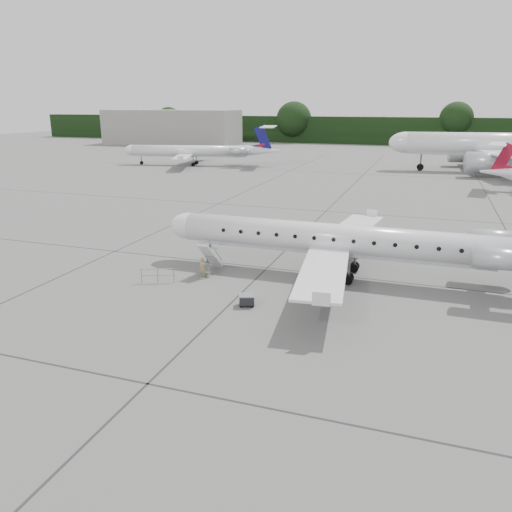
% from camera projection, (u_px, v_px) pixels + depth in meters
% --- Properties ---
extents(ground, '(320.00, 320.00, 0.00)m').
position_uv_depth(ground, '(337.00, 315.00, 29.09)').
color(ground, slate).
rests_on(ground, ground).
extents(treeline, '(260.00, 4.00, 8.00)m').
position_uv_depth(treeline, '(418.00, 131.00, 145.33)').
color(treeline, black).
rests_on(treeline, ground).
extents(terminal_building, '(40.00, 14.00, 10.00)m').
position_uv_depth(terminal_building, '(172.00, 127.00, 148.95)').
color(terminal_building, gray).
rests_on(terminal_building, ground).
extents(main_regional_jet, '(29.32, 21.11, 7.51)m').
position_uv_depth(main_regional_jet, '(339.00, 224.00, 34.58)').
color(main_regional_jet, silver).
rests_on(main_regional_jet, ground).
extents(airstair, '(0.85, 2.42, 2.36)m').
position_uv_depth(airstair, '(210.00, 257.00, 36.03)').
color(airstair, silver).
rests_on(airstair, ground).
extents(passenger, '(0.65, 0.55, 1.50)m').
position_uv_depth(passenger, '(202.00, 268.00, 34.93)').
color(passenger, olive).
rests_on(passenger, ground).
extents(safety_railing, '(2.07, 0.91, 1.00)m').
position_uv_depth(safety_railing, '(158.00, 276.00, 34.11)').
color(safety_railing, gray).
rests_on(safety_railing, ground).
extents(baggage_cart, '(1.09, 0.99, 0.78)m').
position_uv_depth(baggage_cart, '(247.00, 300.00, 30.24)').
color(baggage_cart, black).
rests_on(baggage_cart, ground).
extents(bg_narrowbody, '(42.02, 32.94, 13.79)m').
position_uv_depth(bg_narrowbody, '(495.00, 133.00, 87.65)').
color(bg_narrowbody, silver).
rests_on(bg_narrowbody, ground).
extents(bg_regional_left, '(33.52, 27.23, 7.76)m').
position_uv_depth(bg_regional_left, '(189.00, 145.00, 98.57)').
color(bg_regional_left, silver).
rests_on(bg_regional_left, ground).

